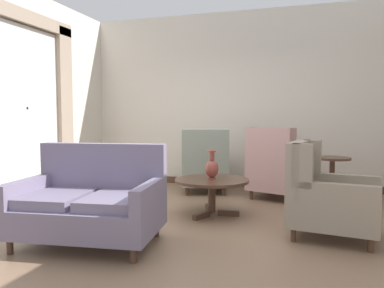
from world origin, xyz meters
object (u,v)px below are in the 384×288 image
object	(u,v)px
armchair_near_window	(205,166)
side_table	(332,177)
armchair_far_left	(275,169)
coffee_table	(212,185)
armchair_beside_settee	(325,197)
porcelain_vase	(212,168)
settee	(91,203)

from	to	relation	value
armchair_near_window	side_table	distance (m)	2.05
armchair_far_left	coffee_table	bearing A→B (deg)	80.50
armchair_beside_settee	side_table	bearing A→B (deg)	2.47
armchair_near_window	armchair_far_left	xyz separation A→B (m)	(1.18, -0.12, 0.01)
porcelain_vase	armchair_beside_settee	size ratio (longest dim) A/B	0.37
coffee_table	settee	xyz separation A→B (m)	(-0.91, -1.41, 0.00)
armchair_near_window	armchair_far_left	world-z (taller)	armchair_far_left
porcelain_vase	armchair_far_left	distance (m)	1.47
side_table	coffee_table	bearing A→B (deg)	-149.79
settee	side_table	bearing A→B (deg)	36.44
armchair_beside_settee	settee	bearing A→B (deg)	119.84
armchair_near_window	side_table	world-z (taller)	armchair_near_window
coffee_table	armchair_beside_settee	xyz separation A→B (m)	(1.37, -0.51, 0.03)
porcelain_vase	settee	bearing A→B (deg)	-123.16
porcelain_vase	armchair_far_left	bearing A→B (deg)	61.38
coffee_table	armchair_near_window	distance (m)	1.47
settee	armchair_beside_settee	size ratio (longest dim) A/B	1.48
settee	armchair_near_window	bearing A→B (deg)	74.26
coffee_table	porcelain_vase	distance (m)	0.23
armchair_far_left	armchair_beside_settee	size ratio (longest dim) A/B	1.10
coffee_table	porcelain_vase	size ratio (longest dim) A/B	2.57
settee	armchair_near_window	xyz separation A→B (m)	(0.43, 2.80, 0.05)
coffee_table	armchair_beside_settee	size ratio (longest dim) A/B	0.95
armchair_near_window	armchair_beside_settee	bearing A→B (deg)	117.14
porcelain_vase	armchair_near_window	distance (m)	1.50
porcelain_vase	settee	xyz separation A→B (m)	(-0.91, -1.39, -0.22)
armchair_far_left	armchair_near_window	bearing A→B (deg)	13.45
armchair_near_window	side_table	size ratio (longest dim) A/B	1.51
porcelain_vase	side_table	size ratio (longest dim) A/B	0.52
coffee_table	settee	bearing A→B (deg)	-122.85
porcelain_vase	armchair_near_window	xyz separation A→B (m)	(-0.48, 1.41, -0.17)
armchair_far_left	armchair_beside_settee	distance (m)	1.90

